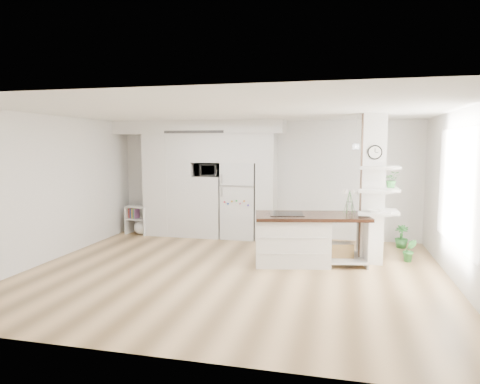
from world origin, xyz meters
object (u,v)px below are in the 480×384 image
(bookshelf, at_px, (139,222))
(kitchen_island, at_px, (298,238))
(floor_plant_a, at_px, (410,250))
(refrigerator, at_px, (240,200))

(bookshelf, bearing_deg, kitchen_island, -11.36)
(kitchen_island, relative_size, floor_plant_a, 4.96)
(kitchen_island, height_order, bookshelf, kitchen_island)
(floor_plant_a, bearing_deg, kitchen_island, -164.72)
(bookshelf, bearing_deg, refrigerator, 15.70)
(bookshelf, height_order, floor_plant_a, bookshelf)
(kitchen_island, bearing_deg, floor_plant_a, 3.81)
(kitchen_island, xyz_separation_m, floor_plant_a, (1.99, 0.54, -0.25))
(bookshelf, relative_size, floor_plant_a, 1.58)
(floor_plant_a, bearing_deg, refrigerator, 159.67)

